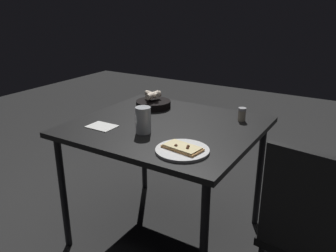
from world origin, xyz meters
name	(u,v)px	position (x,y,z in m)	size (l,w,h in m)	color
ground	(166,233)	(0.00, 0.00, 0.00)	(8.00, 8.00, 0.00)	#282828
dining_table	(166,135)	(0.00, 0.00, 0.69)	(1.04, 0.94, 0.76)	black
pizza_plate	(182,150)	(-0.27, 0.29, 0.77)	(0.26, 0.26, 0.04)	silver
bread_basket	(153,103)	(0.25, -0.24, 0.79)	(0.23, 0.23, 0.11)	black
beer_glass	(143,121)	(0.03, 0.18, 0.82)	(0.08, 0.08, 0.14)	silver
pepper_shaker	(242,115)	(-0.35, -0.29, 0.79)	(0.05, 0.05, 0.08)	#BFB299
napkin	(102,126)	(0.29, 0.22, 0.76)	(0.16, 0.12, 0.00)	white
chair_near	(317,230)	(-0.89, 0.21, 0.51)	(0.50, 0.50, 0.90)	black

